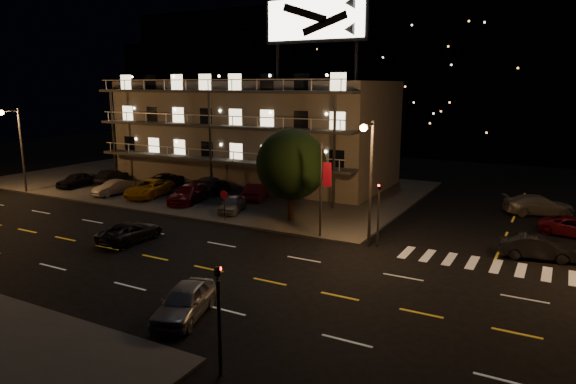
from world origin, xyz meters
The scene contains 25 objects.
ground centered at (0.00, 0.00, 0.00)m, with size 140.00×140.00×0.00m, color black.
curb_nw centered at (-14.00, 20.00, 0.07)m, with size 44.00×24.00×0.15m, color #3B3B38.
motel centered at (-9.94, 23.88, 5.34)m, with size 28.00×13.80×18.10m.
hill_backdrop centered at (-5.94, 68.78, 11.55)m, with size 120.00×25.00×24.00m.
streetlight_nw centered at (-26.00, 7.94, 4.96)m, with size 0.44×1.92×8.00m.
streetlight_nc centered at (8.50, 7.94, 4.96)m, with size 0.44×1.92×8.00m.
signal_nw centered at (9.00, 8.50, 2.57)m, with size 0.20×0.27×4.60m.
signal_sw centered at (9.00, -8.50, 2.57)m, with size 0.20×0.27×4.60m.
banner_north centered at (5.09, 8.40, 3.43)m, with size 0.83×0.16×6.40m.
stop_sign centered at (-3.00, 8.57, 1.71)m, with size 0.91×0.11×2.61m.
tree centered at (1.25, 11.18, 4.22)m, with size 5.44×5.24×6.85m.
lot_car_0 centered at (-23.62, 12.09, 0.85)m, with size 1.65×4.09×1.39m, color black.
lot_car_1 centered at (-17.46, 11.28, 0.81)m, with size 1.41×4.03×1.33m, color gray.
lot_car_2 centered at (-14.00, 12.25, 0.91)m, with size 2.53×5.48×1.52m, color orange.
lot_car_3 centered at (-9.35, 12.18, 0.90)m, with size 2.10×5.18×1.50m, color #5A0C15.
lot_car_4 centered at (-4.04, 11.05, 0.80)m, with size 1.54×3.82×1.30m, color gray.
lot_car_5 centered at (-22.23, 15.43, 0.82)m, with size 1.43×4.10×1.35m, color black.
lot_car_6 centered at (-15.76, 16.67, 0.84)m, with size 2.27×4.93×1.37m, color black.
lot_car_7 centered at (-9.99, 16.16, 0.92)m, with size 2.16×5.32×1.54m, color gray.
lot_car_8 centered at (-9.27, 16.67, 0.79)m, with size 1.50×3.74×1.27m, color black.
lot_car_9 centered at (-4.81, 15.90, 0.88)m, with size 1.54×4.41×1.45m, color #5A0C15.
side_car_0 centered at (18.16, 10.75, 0.71)m, with size 1.49×4.28×1.41m, color black.
side_car_2 centered at (17.57, 22.60, 0.77)m, with size 2.16×5.32×1.54m, color gray.
road_car_east centered at (4.81, -5.42, 0.74)m, with size 1.76×4.37×1.49m, color gray.
road_car_west centered at (-5.70, 1.75, 0.65)m, with size 2.15×4.66×1.29m, color black.
Camera 1 is at (19.04, -21.90, 10.20)m, focal length 32.00 mm.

